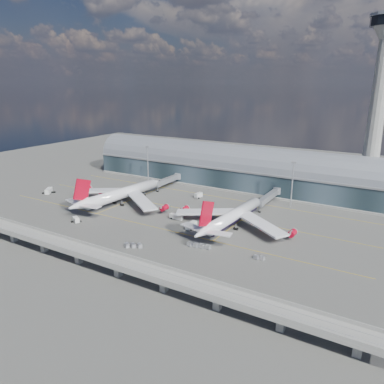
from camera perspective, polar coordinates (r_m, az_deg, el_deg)
The scene contains 20 objects.
ground at distance 191.12m, azimuth -4.69°, elevation -4.23°, with size 500.00×500.00×0.00m, color #474744.
taxi_lines at distance 208.40m, azimuth -1.17°, elevation -2.40°, with size 200.00×80.12×0.01m.
terminal at distance 252.69m, azimuth 5.55°, elevation 3.55°, with size 200.00×30.00×28.00m.
control_tower at distance 229.50m, azimuth 26.33°, elevation 10.86°, with size 19.00×19.00×103.00m.
guideway at distance 151.35m, azimuth -16.99°, elevation -8.48°, with size 220.00×8.50×7.20m.
floodlight_mast_left at distance 258.55m, azimuth -6.75°, elevation 4.33°, with size 3.00×0.70×25.70m.
floodlight_mast_right at distance 214.24m, azimuth 15.03°, elevation 1.36°, with size 3.00×0.70×25.70m.
airliner_left at distance 216.60m, azimuth -10.94°, elevation -0.31°, with size 65.87×69.24×21.09m.
airliner_right at distance 180.19m, azimuth 6.19°, elevation -3.78°, with size 61.45×64.23×20.38m.
jet_bridge_left at distance 248.24m, azimuth -3.51°, elevation 1.90°, with size 4.40×28.00×7.25m.
jet_bridge_right at distance 216.13m, azimuth 11.74°, elevation -0.62°, with size 4.40×32.00×7.25m.
service_truck_0 at distance 251.05m, azimuth -21.01°, elevation 0.16°, with size 6.65×8.01×3.29m.
service_truck_1 at distance 195.21m, azimuth -17.26°, elevation -4.07°, with size 5.13×3.93×2.70m.
service_truck_2 at distance 190.65m, azimuth -2.40°, elevation -3.80°, with size 7.31×2.42×2.63m.
service_truck_3 at distance 178.46m, azimuth -0.12°, elevation -5.13°, with size 3.11×6.81×3.22m.
service_truck_4 at distance 225.65m, azimuth 0.99°, elevation -0.52°, with size 3.26×5.53×3.02m.
service_truck_5 at distance 243.43m, azimuth -7.17°, elevation 0.60°, with size 5.29×6.06×2.84m.
cargo_train_0 at distance 161.19m, azimuth -8.96°, elevation -8.06°, with size 7.94×4.98×1.79m.
cargo_train_1 at distance 159.20m, azimuth 1.04°, elevation -8.18°, with size 10.74×3.43×1.77m.
cargo_train_2 at distance 151.73m, azimuth 10.18°, elevation -9.81°, with size 4.59×2.34×1.49m.
Camera 1 is at (104.74, -145.13, 67.05)m, focal length 35.00 mm.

